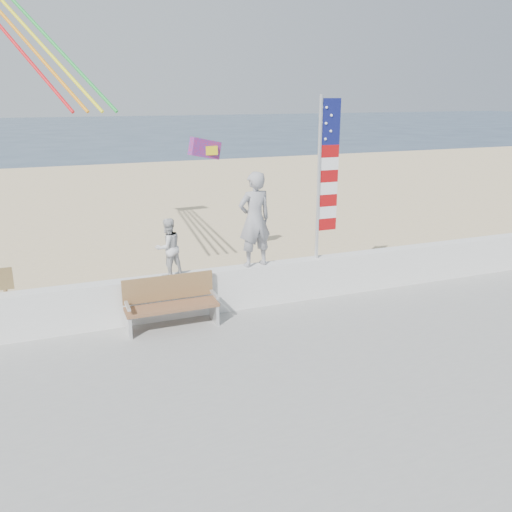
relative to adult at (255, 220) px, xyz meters
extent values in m
plane|color=#293C53|center=(-0.25, -2.00, -2.08)|extent=(220.00, 220.00, 0.00)
cube|color=beige|center=(-0.25, 7.00, -2.04)|extent=(90.00, 40.00, 0.08)
cube|color=#989893|center=(-0.25, -6.00, -1.95)|extent=(50.00, 12.40, 0.10)
cube|color=white|center=(-0.25, 0.00, -1.45)|extent=(30.00, 0.35, 0.90)
imported|color=gray|center=(0.00, 0.00, 0.00)|extent=(0.78, 0.56, 2.00)
imported|color=silver|center=(-1.84, 0.00, -0.41)|extent=(0.69, 0.62, 1.18)
cube|color=brown|center=(-1.93, -0.55, -1.46)|extent=(1.80, 0.50, 0.06)
cube|color=olive|center=(-1.93, -0.28, -1.15)|extent=(1.80, 0.05, 0.50)
cube|color=silver|center=(-2.78, -0.55, -1.70)|extent=(0.06, 0.50, 0.40)
cube|color=silver|center=(-2.78, -0.60, -1.30)|extent=(0.06, 0.45, 0.05)
cube|color=silver|center=(-1.08, -0.55, -1.70)|extent=(0.06, 0.50, 0.40)
cube|color=silver|center=(-1.08, -0.60, -1.30)|extent=(0.06, 0.45, 0.05)
cylinder|color=silver|center=(1.47, 0.00, 0.75)|extent=(0.08, 0.08, 3.50)
cube|color=#0F1451|center=(1.71, 0.00, 1.95)|extent=(0.44, 0.02, 0.95)
cube|color=#9E0A0C|center=(1.71, 0.00, -0.25)|extent=(0.44, 0.02, 0.26)
cube|color=white|center=(1.71, 0.00, 0.02)|extent=(0.44, 0.02, 0.26)
cube|color=#9E0A0C|center=(1.71, 0.00, 0.28)|extent=(0.44, 0.02, 0.26)
cube|color=white|center=(1.71, 0.00, 0.55)|extent=(0.44, 0.02, 0.26)
cube|color=#9E0A0C|center=(1.71, 0.00, 0.81)|extent=(0.44, 0.02, 0.26)
cube|color=white|center=(1.71, 0.00, 1.08)|extent=(0.44, 0.02, 0.26)
cube|color=#9E0A0C|center=(1.71, 0.00, 1.34)|extent=(0.44, 0.02, 0.26)
sphere|color=white|center=(1.59, -0.02, 1.60)|extent=(0.06, 0.06, 0.06)
sphere|color=white|center=(1.71, -0.02, 1.76)|extent=(0.06, 0.06, 0.06)
sphere|color=white|center=(1.59, -0.02, 1.92)|extent=(0.06, 0.06, 0.06)
sphere|color=white|center=(1.71, -0.02, 2.08)|extent=(0.06, 0.06, 0.06)
sphere|color=white|center=(1.59, -0.02, 2.24)|extent=(0.06, 0.06, 0.06)
cube|color=red|center=(-0.17, 3.03, 1.19)|extent=(0.90, 0.42, 0.60)
cube|color=yellow|center=(-0.02, 3.03, 1.14)|extent=(0.31, 0.23, 0.22)
cylinder|color=yellow|center=(-4.41, 2.79, 4.31)|extent=(3.34, 3.40, 4.35)
cylinder|color=green|center=(-4.19, 2.79, 4.31)|extent=(3.44, 3.40, 4.35)
cylinder|color=olive|center=(-4.88, 0.20, -1.40)|extent=(0.07, 0.07, 1.20)
cube|color=olive|center=(-4.88, 0.18, -0.75)|extent=(0.32, 0.03, 0.42)
camera|label=1|loc=(-3.94, -10.26, 2.52)|focal=38.00mm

